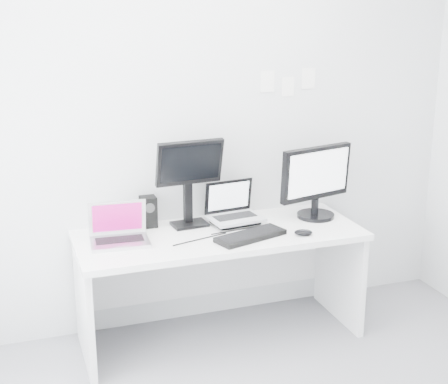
# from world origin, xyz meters

# --- Properties ---
(back_wall) EXTENTS (3.60, 0.00, 3.60)m
(back_wall) POSITION_xyz_m (0.00, 1.60, 1.35)
(back_wall) COLOR silver
(back_wall) RESTS_ON ground
(desk) EXTENTS (1.80, 0.70, 0.73)m
(desk) POSITION_xyz_m (0.00, 1.25, 0.36)
(desk) COLOR white
(desk) RESTS_ON ground
(macbook) EXTENTS (0.37, 0.29, 0.26)m
(macbook) POSITION_xyz_m (-0.63, 1.26, 0.86)
(macbook) COLOR #BBBBBF
(macbook) RESTS_ON desk
(speaker) EXTENTS (0.12, 0.12, 0.20)m
(speaker) POSITION_xyz_m (-0.40, 1.51, 0.83)
(speaker) COLOR black
(speaker) RESTS_ON desk
(dell_laptop) EXTENTS (0.37, 0.30, 0.28)m
(dell_laptop) POSITION_xyz_m (0.15, 1.38, 0.87)
(dell_laptop) COLOR #B7B9BF
(dell_laptop) RESTS_ON desk
(rear_monitor) EXTENTS (0.44, 0.19, 0.59)m
(rear_monitor) POSITION_xyz_m (-0.14, 1.44, 1.02)
(rear_monitor) COLOR black
(rear_monitor) RESTS_ON desk
(samsung_monitor) EXTENTS (0.59, 0.38, 0.50)m
(samsung_monitor) POSITION_xyz_m (0.71, 1.33, 0.98)
(samsung_monitor) COLOR black
(samsung_monitor) RESTS_ON desk
(keyboard) EXTENTS (0.48, 0.29, 0.03)m
(keyboard) POSITION_xyz_m (0.14, 1.09, 0.75)
(keyboard) COLOR black
(keyboard) RESTS_ON desk
(mouse) EXTENTS (0.13, 0.11, 0.04)m
(mouse) POSITION_xyz_m (0.47, 1.03, 0.75)
(mouse) COLOR black
(mouse) RESTS_ON desk
(wall_note_0) EXTENTS (0.10, 0.00, 0.14)m
(wall_note_0) POSITION_xyz_m (0.45, 1.59, 1.62)
(wall_note_0) COLOR white
(wall_note_0) RESTS_ON back_wall
(wall_note_1) EXTENTS (0.09, 0.00, 0.13)m
(wall_note_1) POSITION_xyz_m (0.60, 1.59, 1.58)
(wall_note_1) COLOR white
(wall_note_1) RESTS_ON back_wall
(wall_note_2) EXTENTS (0.10, 0.00, 0.14)m
(wall_note_2) POSITION_xyz_m (0.75, 1.59, 1.63)
(wall_note_2) COLOR white
(wall_note_2) RESTS_ON back_wall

